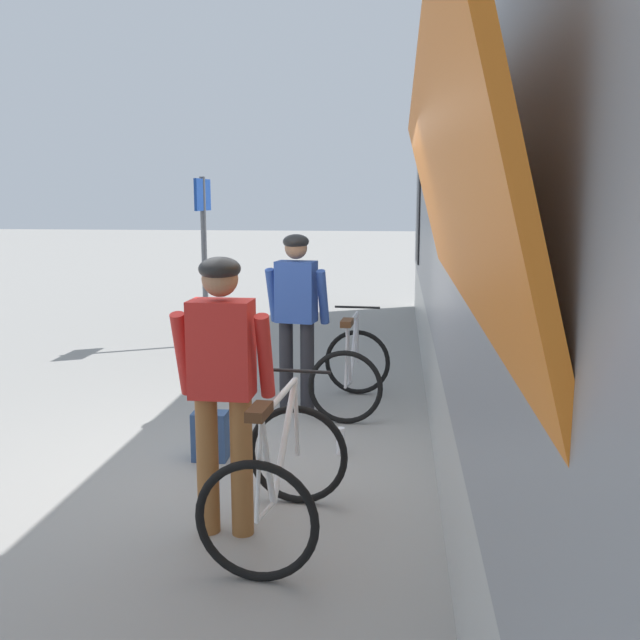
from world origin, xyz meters
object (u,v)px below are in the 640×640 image
at_px(cyclist_near_in_red, 222,372).
at_px(water_bottle_near_the_bikes, 341,441).
at_px(cyclist_far_in_blue, 296,306).
at_px(platform_sign_post, 204,233).
at_px(bicycle_near_white, 279,478).
at_px(bicycle_far_silver, 352,369).
at_px(backpack_on_platform, 210,436).

xyz_separation_m(cyclist_near_in_red, water_bottle_near_the_bikes, (0.61, 1.44, -0.94)).
xyz_separation_m(cyclist_far_in_blue, platform_sign_post, (-1.76, 2.94, 0.57)).
xyz_separation_m(bicycle_near_white, bicycle_far_silver, (0.26, 2.78, 0.00)).
xyz_separation_m(backpack_on_platform, water_bottle_near_the_bikes, (1.04, 0.24, -0.09)).
bearing_deg(cyclist_near_in_red, bicycle_far_silver, 77.43).
height_order(bicycle_far_silver, backpack_on_platform, bicycle_far_silver).
distance_m(bicycle_far_silver, backpack_on_platform, 1.87).
bearing_deg(cyclist_far_in_blue, platform_sign_post, 120.96).
bearing_deg(bicycle_near_white, water_bottle_near_the_bikes, 80.16).
xyz_separation_m(cyclist_near_in_red, cyclist_far_in_blue, (0.07, 2.63, 0.00)).
distance_m(bicycle_near_white, backpack_on_platform, 1.49).
distance_m(cyclist_far_in_blue, water_bottle_near_the_bikes, 1.61).
relative_size(bicycle_far_silver, backpack_on_platform, 2.76).
relative_size(bicycle_near_white, bicycle_far_silver, 1.01).
distance_m(bicycle_far_silver, platform_sign_post, 3.84).
height_order(cyclist_far_in_blue, backpack_on_platform, cyclist_far_in_blue).
bearing_deg(water_bottle_near_the_bikes, platform_sign_post, 119.20).
relative_size(bicycle_far_silver, platform_sign_post, 0.46).
height_order(bicycle_near_white, water_bottle_near_the_bikes, bicycle_near_white).
distance_m(cyclist_far_in_blue, bicycle_near_white, 2.76).
relative_size(backpack_on_platform, platform_sign_post, 0.17).
bearing_deg(cyclist_far_in_blue, water_bottle_near_the_bikes, -65.41).
bearing_deg(backpack_on_platform, bicycle_far_silver, 54.72).
xyz_separation_m(bicycle_far_silver, backpack_on_platform, (-1.04, -1.54, -0.20)).
bearing_deg(bicycle_near_white, cyclist_far_in_blue, 96.07).
bearing_deg(bicycle_far_silver, bicycle_near_white, -95.32).
bearing_deg(cyclist_near_in_red, water_bottle_near_the_bikes, 67.11).
relative_size(cyclist_far_in_blue, water_bottle_near_the_bikes, 7.74).
height_order(bicycle_far_silver, platform_sign_post, platform_sign_post).
relative_size(backpack_on_platform, water_bottle_near_the_bikes, 1.76).
bearing_deg(platform_sign_post, bicycle_far_silver, -50.80).
xyz_separation_m(bicycle_near_white, platform_sign_post, (-2.05, 5.61, 1.22)).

